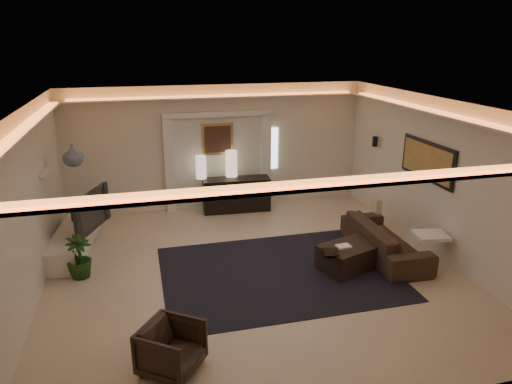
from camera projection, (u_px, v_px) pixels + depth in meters
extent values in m
plane|color=beige|center=(253.00, 270.00, 8.33)|extent=(7.00, 7.00, 0.00)
plane|color=white|center=(253.00, 105.00, 7.42)|extent=(7.00, 7.00, 0.00)
plane|color=beige|center=(218.00, 147.00, 11.10)|extent=(7.00, 0.00, 7.00)
plane|color=beige|center=(338.00, 300.00, 4.66)|extent=(7.00, 0.00, 7.00)
plane|color=beige|center=(27.00, 211.00, 7.06)|extent=(0.00, 7.00, 7.00)
plane|color=beige|center=(437.00, 178.00, 8.69)|extent=(0.00, 7.00, 7.00)
cube|color=silver|center=(253.00, 123.00, 7.51)|extent=(7.00, 7.00, 0.04)
cube|color=white|center=(273.00, 148.00, 11.43)|extent=(0.25, 0.03, 1.00)
cube|color=black|center=(278.00, 272.00, 8.24)|extent=(4.00, 3.00, 0.01)
cube|color=silver|center=(169.00, 166.00, 10.85)|extent=(0.22, 0.20, 2.20)
cube|color=silver|center=(266.00, 160.00, 11.38)|extent=(0.22, 0.20, 2.20)
cube|color=silver|center=(217.00, 114.00, 10.75)|extent=(2.52, 0.20, 0.12)
cube|color=tan|center=(218.00, 139.00, 11.01)|extent=(0.74, 0.04, 0.74)
cube|color=#4C2D1E|center=(218.00, 139.00, 10.98)|extent=(0.62, 0.02, 0.62)
cube|color=black|center=(428.00, 161.00, 8.89)|extent=(0.04, 1.64, 0.74)
cube|color=tan|center=(426.00, 161.00, 8.88)|extent=(0.02, 1.50, 0.62)
cylinder|color=black|center=(375.00, 142.00, 10.62)|extent=(0.12, 0.12, 0.22)
cube|color=silver|center=(45.00, 173.00, 8.30)|extent=(0.10, 0.55, 0.04)
cube|color=black|center=(236.00, 194.00, 11.08)|extent=(1.59, 0.58, 0.78)
cylinder|color=white|center=(201.00, 166.00, 10.88)|extent=(0.29, 0.29, 0.53)
cylinder|color=#FFE7C1|center=(231.00, 164.00, 11.05)|extent=(0.36, 0.36, 0.61)
cube|color=silver|center=(74.00, 240.00, 9.04)|extent=(0.85, 2.34, 0.43)
imported|color=black|center=(86.00, 210.00, 8.84)|extent=(1.29, 0.64, 0.76)
cylinder|color=black|center=(74.00, 211.00, 9.32)|extent=(0.16, 0.16, 0.34)
imported|color=#3B5063|center=(73.00, 155.00, 8.61)|extent=(0.48, 0.48, 0.40)
imported|color=#193811|center=(79.00, 257.00, 7.98)|extent=(0.57, 0.57, 0.75)
imported|color=#351910|center=(385.00, 240.00, 8.81)|extent=(2.19, 0.89, 0.63)
cube|color=beige|center=(431.00, 235.00, 8.42)|extent=(0.64, 0.56, 0.06)
cube|color=tan|center=(376.00, 206.00, 9.88)|extent=(0.19, 0.40, 0.39)
cube|color=black|center=(354.00, 256.00, 8.42)|extent=(1.41, 1.06, 0.47)
imported|color=black|center=(329.00, 255.00, 7.88)|extent=(0.41, 0.41, 0.08)
cube|color=#F8ECCA|center=(343.00, 248.00, 8.22)|extent=(0.26, 0.20, 0.03)
imported|color=black|center=(171.00, 348.00, 5.74)|extent=(0.95, 0.94, 0.62)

